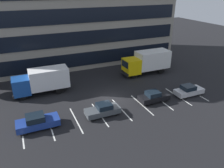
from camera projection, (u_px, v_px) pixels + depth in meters
name	position (u px, v px, depth m)	size (l,w,h in m)	color
ground_plane	(111.00, 98.00, 29.14)	(120.00, 120.00, 0.00)	black
office_building	(71.00, 2.00, 39.68)	(36.69, 12.76, 21.60)	gray
lot_markings	(122.00, 109.00, 26.51)	(22.54, 5.40, 0.01)	silver
box_truck_blue	(42.00, 80.00, 29.71)	(7.42, 2.46, 3.44)	#194799
box_truck_yellow	(147.00, 61.00, 36.46)	(8.07, 2.67, 3.74)	yellow
sedan_navy	(37.00, 122.00, 22.84)	(4.32, 1.81, 1.55)	navy
sedan_silver	(189.00, 90.00, 29.71)	(4.00, 1.67, 1.43)	silver
sedan_charcoal	(103.00, 110.00, 25.14)	(3.97, 1.66, 1.42)	#474C51
sedan_black	(154.00, 97.00, 28.09)	(3.93, 1.64, 1.41)	black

